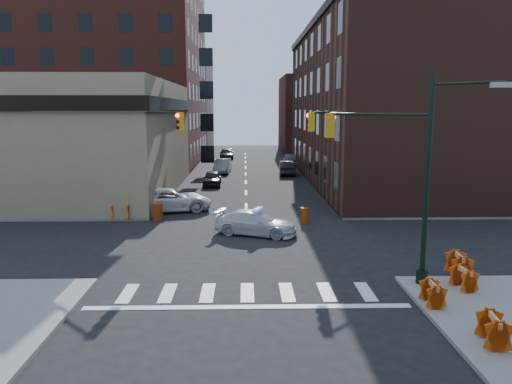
{
  "coord_description": "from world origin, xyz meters",
  "views": [
    {
      "loc": [
        -0.07,
        -24.75,
        6.86
      ],
      "look_at": [
        0.55,
        3.14,
        2.2
      ],
      "focal_mm": 35.0,
      "sensor_mm": 36.0,
      "label": 1
    }
  ],
  "objects_px": {
    "police_car": "(256,223)",
    "barricade_nw_a": "(122,211)",
    "pickup": "(170,200)",
    "pedestrian_b": "(112,202)",
    "barrel_road": "(305,215)",
    "barrel_bank": "(158,212)",
    "barricade_se_a": "(459,266)",
    "pedestrian_a": "(139,196)",
    "parked_car_enear": "(287,168)",
    "parked_car_wfar": "(223,166)",
    "parked_car_wnear": "(212,178)"
  },
  "relations": [
    {
      "from": "pedestrian_a",
      "to": "barrel_bank",
      "type": "xyz_separation_m",
      "value": [
        1.9,
        -3.56,
        -0.39
      ]
    },
    {
      "from": "barrel_road",
      "to": "barricade_se_a",
      "type": "height_order",
      "value": "barricade_se_a"
    },
    {
      "from": "parked_car_wnear",
      "to": "parked_car_enear",
      "type": "relative_size",
      "value": 0.89
    },
    {
      "from": "pedestrian_a",
      "to": "barricade_se_a",
      "type": "height_order",
      "value": "pedestrian_a"
    },
    {
      "from": "pickup",
      "to": "barrel_road",
      "type": "relative_size",
      "value": 5.85
    },
    {
      "from": "barrel_road",
      "to": "parked_car_wnear",
      "type": "bearing_deg",
      "value": 113.57
    },
    {
      "from": "police_car",
      "to": "barrel_road",
      "type": "relative_size",
      "value": 4.8
    },
    {
      "from": "pedestrian_a",
      "to": "barrel_bank",
      "type": "distance_m",
      "value": 4.05
    },
    {
      "from": "parked_car_wfar",
      "to": "pedestrian_b",
      "type": "height_order",
      "value": "pedestrian_b"
    },
    {
      "from": "pickup",
      "to": "police_car",
      "type": "bearing_deg",
      "value": -154.04
    },
    {
      "from": "barrel_road",
      "to": "barricade_nw_a",
      "type": "bearing_deg",
      "value": 175.16
    },
    {
      "from": "parked_car_wfar",
      "to": "barrel_bank",
      "type": "distance_m",
      "value": 23.54
    },
    {
      "from": "pedestrian_b",
      "to": "parked_car_wnear",
      "type": "bearing_deg",
      "value": 32.94
    },
    {
      "from": "parked_car_enear",
      "to": "barricade_se_a",
      "type": "relative_size",
      "value": 3.41
    },
    {
      "from": "barrel_bank",
      "to": "barricade_se_a",
      "type": "bearing_deg",
      "value": -38.91
    },
    {
      "from": "police_car",
      "to": "barrel_road",
      "type": "xyz_separation_m",
      "value": [
        3.03,
        2.73,
        -0.19
      ]
    },
    {
      "from": "parked_car_enear",
      "to": "barricade_se_a",
      "type": "height_order",
      "value": "parked_car_enear"
    },
    {
      "from": "pedestrian_b",
      "to": "barricade_se_a",
      "type": "xyz_separation_m",
      "value": [
        17.12,
        -12.57,
        -0.35
      ]
    },
    {
      "from": "barrel_bank",
      "to": "barricade_se_a",
      "type": "xyz_separation_m",
      "value": [
        14.0,
        -11.3,
        0.09
      ]
    },
    {
      "from": "parked_car_wfar",
      "to": "pedestrian_a",
      "type": "distance_m",
      "value": 20.39
    },
    {
      "from": "pedestrian_a",
      "to": "pickup",
      "type": "bearing_deg",
      "value": 16.99
    },
    {
      "from": "barricade_se_a",
      "to": "barrel_bank",
      "type": "bearing_deg",
      "value": 58.7
    },
    {
      "from": "police_car",
      "to": "parked_car_enear",
      "type": "distance_m",
      "value": 25.46
    },
    {
      "from": "police_car",
      "to": "parked_car_wnear",
      "type": "xyz_separation_m",
      "value": [
        -3.55,
        17.81,
        0.01
      ]
    },
    {
      "from": "pedestrian_b",
      "to": "barricade_nw_a",
      "type": "xyz_separation_m",
      "value": [
        0.88,
        -1.17,
        -0.35
      ]
    },
    {
      "from": "barrel_road",
      "to": "barrel_bank",
      "type": "height_order",
      "value": "barrel_bank"
    },
    {
      "from": "police_car",
      "to": "barricade_nw_a",
      "type": "xyz_separation_m",
      "value": [
        -8.25,
        3.68,
        -0.03
      ]
    },
    {
      "from": "barrel_bank",
      "to": "barricade_se_a",
      "type": "height_order",
      "value": "barricade_se_a"
    },
    {
      "from": "police_car",
      "to": "barricade_se_a",
      "type": "bearing_deg",
      "value": -113.47
    },
    {
      "from": "pickup",
      "to": "barrel_road",
      "type": "xyz_separation_m",
      "value": [
        8.67,
        -3.78,
        -0.3
      ]
    },
    {
      "from": "police_car",
      "to": "barricade_nw_a",
      "type": "height_order",
      "value": "police_car"
    },
    {
      "from": "parked_car_wnear",
      "to": "barricade_se_a",
      "type": "xyz_separation_m",
      "value": [
        11.54,
        -25.52,
        -0.03
      ]
    },
    {
      "from": "barrel_road",
      "to": "barricade_nw_a",
      "type": "xyz_separation_m",
      "value": [
        -11.28,
        0.95,
        0.16
      ]
    },
    {
      "from": "barricade_se_a",
      "to": "barricade_nw_a",
      "type": "distance_m",
      "value": 19.84
    },
    {
      "from": "parked_car_enear",
      "to": "barricade_nw_a",
      "type": "relative_size",
      "value": 3.44
    },
    {
      "from": "pickup",
      "to": "barricade_nw_a",
      "type": "xyz_separation_m",
      "value": [
        -2.61,
        -2.82,
        -0.14
      ]
    },
    {
      "from": "police_car",
      "to": "barricade_nw_a",
      "type": "distance_m",
      "value": 9.04
    },
    {
      "from": "parked_car_wfar",
      "to": "barrel_road",
      "type": "xyz_separation_m",
      "value": [
        6.04,
        -24.2,
        -0.28
      ]
    },
    {
      "from": "barrel_bank",
      "to": "parked_car_wnear",
      "type": "bearing_deg",
      "value": 80.17
    },
    {
      "from": "pedestrian_b",
      "to": "barricade_se_a",
      "type": "bearing_deg",
      "value": -70.02
    },
    {
      "from": "barrel_bank",
      "to": "barricade_nw_a",
      "type": "relative_size",
      "value": 0.85
    },
    {
      "from": "barricade_se_a",
      "to": "police_car",
      "type": "bearing_deg",
      "value": 53.58
    },
    {
      "from": "parked_car_enear",
      "to": "pedestrian_b",
      "type": "bearing_deg",
      "value": 59.98
    },
    {
      "from": "pedestrian_a",
      "to": "barrel_bank",
      "type": "bearing_deg",
      "value": -29.27
    },
    {
      "from": "police_car",
      "to": "pedestrian_b",
      "type": "relative_size",
      "value": 2.73
    },
    {
      "from": "parked_car_wnear",
      "to": "barrel_road",
      "type": "xyz_separation_m",
      "value": [
        6.58,
        -15.08,
        -0.19
      ]
    },
    {
      "from": "parked_car_wfar",
      "to": "pedestrian_a",
      "type": "bearing_deg",
      "value": -101.14
    },
    {
      "from": "barricade_nw_a",
      "to": "barrel_road",
      "type": "bearing_deg",
      "value": 1.12
    },
    {
      "from": "pedestrian_a",
      "to": "barricade_nw_a",
      "type": "distance_m",
      "value": 3.48
    },
    {
      "from": "parked_car_wfar",
      "to": "parked_car_enear",
      "type": "distance_m",
      "value": 7.08
    }
  ]
}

